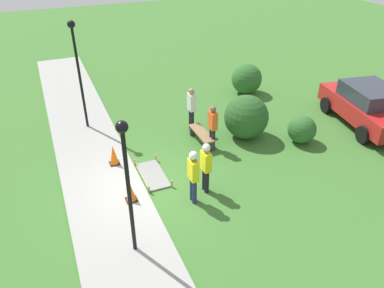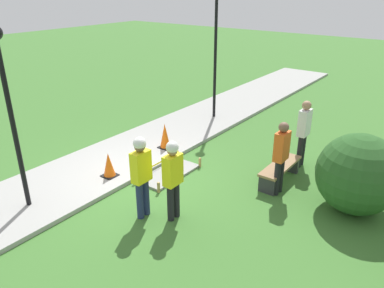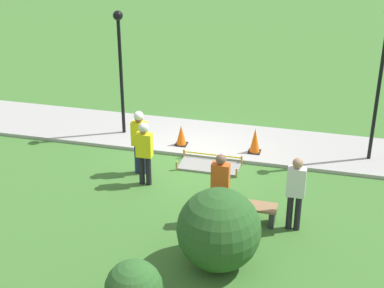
% 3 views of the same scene
% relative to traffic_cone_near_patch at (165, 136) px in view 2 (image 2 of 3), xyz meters
% --- Properties ---
extents(ground_plane, '(60.00, 60.00, 0.00)m').
position_rel_traffic_cone_near_patch_xyz_m(ground_plane, '(1.65, 0.58, -0.46)').
color(ground_plane, '#3D702D').
extents(sidewalk, '(28.00, 2.42, 0.10)m').
position_rel_traffic_cone_near_patch_xyz_m(sidewalk, '(1.65, -0.62, -0.41)').
color(sidewalk, '#9E9E99').
rests_on(sidewalk, ground_plane).
extents(wet_concrete_patch, '(1.67, 0.80, 0.26)m').
position_rel_traffic_cone_near_patch_xyz_m(wet_concrete_patch, '(1.06, 1.03, -0.42)').
color(wet_concrete_patch, gray).
rests_on(wet_concrete_patch, ground_plane).
extents(traffic_cone_near_patch, '(0.34, 0.34, 0.72)m').
position_rel_traffic_cone_near_patch_xyz_m(traffic_cone_near_patch, '(0.00, 0.00, 0.00)').
color(traffic_cone_near_patch, black).
rests_on(traffic_cone_near_patch, sidewalk).
extents(traffic_cone_far_patch, '(0.34, 0.34, 0.60)m').
position_rel_traffic_cone_near_patch_xyz_m(traffic_cone_far_patch, '(2.12, 0.03, -0.06)').
color(traffic_cone_far_patch, black).
rests_on(traffic_cone_far_patch, sidewalk).
extents(park_bench, '(1.52, 0.44, 0.45)m').
position_rel_traffic_cone_near_patch_xyz_m(park_bench, '(-0.27, 3.40, -0.14)').
color(park_bench, '#2D2D33').
rests_on(park_bench, ground_plane).
extents(worker_supervisor, '(0.40, 0.25, 1.76)m').
position_rel_traffic_cone_near_patch_xyz_m(worker_supervisor, '(2.76, 1.77, 0.59)').
color(worker_supervisor, navy).
rests_on(worker_supervisor, ground_plane).
extents(worker_assistant, '(0.40, 0.25, 1.71)m').
position_rel_traffic_cone_near_patch_xyz_m(worker_assistant, '(2.44, 2.32, 0.55)').
color(worker_assistant, black).
rests_on(worker_assistant, ground_plane).
extents(bystander_in_orange_shirt, '(0.40, 0.23, 1.72)m').
position_rel_traffic_cone_near_patch_xyz_m(bystander_in_orange_shirt, '(0.24, 3.59, 0.52)').
color(bystander_in_orange_shirt, black).
rests_on(bystander_in_orange_shirt, ground_plane).
extents(bystander_in_gray_shirt, '(0.40, 0.23, 1.77)m').
position_rel_traffic_cone_near_patch_xyz_m(bystander_in_gray_shirt, '(-1.41, 3.46, 0.55)').
color(bystander_in_gray_shirt, black).
rests_on(bystander_in_gray_shirt, ground_plane).
extents(lamppost_near, '(0.28, 0.28, 3.68)m').
position_rel_traffic_cone_near_patch_xyz_m(lamppost_near, '(4.03, -0.38, 2.07)').
color(lamppost_near, black).
rests_on(lamppost_near, sidewalk).
extents(lamppost_far, '(0.28, 0.28, 4.19)m').
position_rel_traffic_cone_near_patch_xyz_m(lamppost_far, '(-3.11, -0.40, 2.36)').
color(lamppost_far, black).
rests_on(lamppost_far, sidewalk).
extents(shrub_rounded_mid, '(1.70, 1.70, 1.70)m').
position_rel_traffic_cone_near_patch_xyz_m(shrub_rounded_mid, '(-0.06, 5.16, 0.39)').
color(shrub_rounded_mid, '#285623').
rests_on(shrub_rounded_mid, ground_plane).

